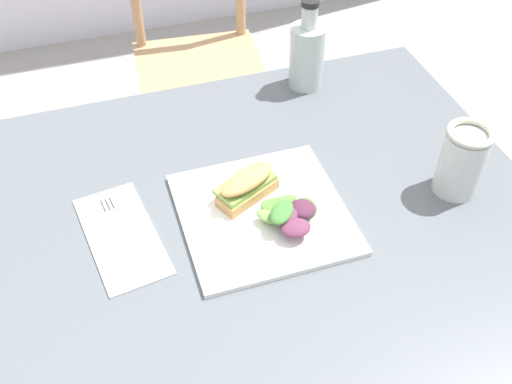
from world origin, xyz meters
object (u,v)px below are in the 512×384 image
Objects in this scene: sandwich_half_front at (247,185)px; chair_wooden_far at (199,61)px; dining_table at (216,289)px; fork_on_napkin at (118,227)px; bottle_cold_brew at (307,58)px; plate_lunch at (263,213)px; mason_jar_iced_tea at (461,163)px.

chair_wooden_far is at bearing 82.62° from sandwich_half_front.
dining_table is 1.39× the size of chair_wooden_far.
fork_on_napkin is at bearing -110.73° from chair_wooden_far.
chair_wooden_far is 1.04m from fork_on_napkin.
fork_on_napkin is 0.56m from bottle_cold_brew.
chair_wooden_far is at bearing 83.82° from plate_lunch.
plate_lunch is at bearing 20.30° from dining_table.
chair_wooden_far is 6.40× the size of mason_jar_iced_tea.
mason_jar_iced_tea is at bearing -0.64° from dining_table.
plate_lunch is 1.41× the size of bottle_cold_brew.
fork_on_napkin is at bearing -146.29° from bottle_cold_brew.
chair_wooden_far reaches higher than fork_on_napkin.
plate_lunch reaches higher than dining_table.
dining_table is 0.17m from plate_lunch.
plate_lunch reaches higher than fork_on_napkin.
sandwich_half_front is (-0.02, 0.04, 0.03)m from plate_lunch.
chair_wooden_far is 1.02m from plate_lunch.
mason_jar_iced_tea is (0.35, -0.04, 0.06)m from plate_lunch.
plate_lunch is 2.09× the size of mason_jar_iced_tea.
bottle_cold_brew is (0.32, 0.39, 0.19)m from dining_table.
bottle_cold_brew reaches higher than fork_on_napkin.
bottle_cold_brew is 0.42m from mason_jar_iced_tea.
mason_jar_iced_tea is (0.25, -1.02, 0.35)m from chair_wooden_far.
dining_table is 0.21m from fork_on_napkin.
sandwich_half_front reaches higher than plate_lunch.
sandwich_half_front is (0.09, 0.08, 0.16)m from dining_table.
bottle_cold_brew is (0.11, -0.62, 0.36)m from chair_wooden_far.
dining_table is at bearing -101.60° from chair_wooden_far.
bottle_cold_brew is at bearing 33.71° from fork_on_napkin.
chair_wooden_far reaches higher than dining_table.
fork_on_napkin reaches higher than dining_table.
plate_lunch is (-0.11, -0.97, 0.30)m from chair_wooden_far.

